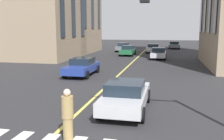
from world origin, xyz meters
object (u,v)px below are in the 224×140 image
Objects in this scene: car_grey_trailing at (123,47)px; pedestrian_near at (68,116)px; car_white_parked_b at (153,48)px; car_grey_far at (174,45)px; traffic_light_mast at (216,20)px; car_blue_mid at (82,66)px; car_silver_oncoming at (126,95)px; car_silver_parked_a at (158,53)px; car_green_near at (128,50)px.

car_grey_trailing is 2.46× the size of pedestrian_near.
car_grey_far is at bearing -20.68° from car_white_parked_b.
car_grey_far is at bearing -5.85° from pedestrian_near.
car_white_parked_b is 0.80× the size of traffic_light_mast.
car_white_parked_b is (20.63, -4.43, 0.00)m from car_blue_mid.
car_grey_trailing is 30.37m from car_silver_oncoming.
traffic_light_mast is (-10.49, -8.01, 3.21)m from car_blue_mid.
car_silver_parked_a reaches higher than car_blue_mid.
car_silver_oncoming is at bearing -179.22° from car_white_parked_b.
car_green_near is 0.89× the size of car_silver_oncoming.
car_silver_parked_a is at bearing -172.53° from car_white_parked_b.
car_grey_trailing is 33.65m from traffic_light_mast.
car_grey_far and car_grey_trailing have the same top height.
car_white_parked_b is 2.46× the size of pedestrian_near.
car_grey_far is 37.44m from car_silver_oncoming.
car_grey_trailing is at bearing 75.41° from car_white_parked_b.
car_silver_parked_a is 1.00× the size of car_green_near.
car_grey_far is 1.00× the size of car_blue_mid.
car_white_parked_b is at bearing -12.12° from car_blue_mid.
traffic_light_mast is (-32.40, -8.50, 3.21)m from car_grey_trailing.
car_grey_far is 1.13× the size of car_green_near.
car_white_parked_b is 32.29m from pedestrian_near.
car_silver_oncoming is at bearing -171.36° from car_green_near.
traffic_light_mast is (-26.29, -6.80, 3.22)m from car_green_near.
pedestrian_near is 5.53m from traffic_light_mast.
car_grey_far is at bearing 0.41° from traffic_light_mast.
car_silver_oncoming is 28.62m from car_white_parked_b.
car_green_near is 0.89× the size of car_white_parked_b.
car_green_near is at bearing 51.74° from car_silver_parked_a.
pedestrian_near is at bearing 104.47° from traffic_light_mast.
car_grey_trailing is 1.13× the size of car_green_near.
car_grey_far and car_silver_oncoming have the same top height.
car_grey_far is 1.00× the size of car_silver_oncoming.
traffic_light_mast is at bearing -173.78° from car_silver_parked_a.
car_silver_parked_a is 0.89× the size of car_grey_trailing.
pedestrian_near is at bearing 160.44° from car_silver_oncoming.
car_grey_far is 15.03m from car_green_near.
car_grey_far is at bearing -4.44° from car_silver_oncoming.
pedestrian_near is at bearing 178.39° from car_white_parked_b.
car_blue_mid is 1.00× the size of car_white_parked_b.
pedestrian_near reaches higher than car_grey_trailing.
traffic_light_mast reaches higher than pedestrian_near.
pedestrian_near is (-24.05, 1.99, 0.20)m from car_silver_parked_a.
pedestrian_near reaches higher than car_silver_parked_a.
car_silver_oncoming is 1.00× the size of car_white_parked_b.
car_silver_parked_a is 0.89× the size of car_silver_oncoming.
pedestrian_near is at bearing 174.15° from car_grey_far.
car_grey_trailing and car_blue_mid have the same top height.
car_green_near is 27.34m from traffic_light_mast.
car_silver_oncoming is at bearing -148.89° from car_blue_mid.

